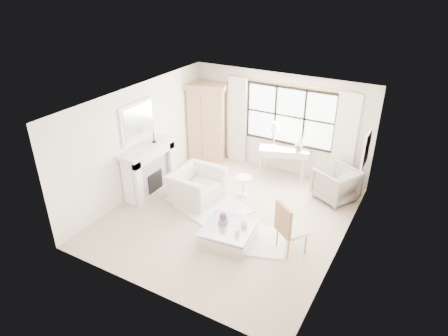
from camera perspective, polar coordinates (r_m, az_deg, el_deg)
The scene contains 32 objects.
floor at distance 9.22m, azimuth 0.72°, elevation -6.82°, with size 5.50×5.50×0.00m, color #C5AC92.
ceiling at distance 8.02m, azimuth 0.83°, elevation 9.36°, with size 5.50×5.50×0.00m, color white.
wall_back at distance 10.83m, azimuth 7.82°, elevation 6.39°, with size 5.00×5.00×0.00m, color silver.
wall_front at distance 6.60m, azimuth -10.91°, elevation -8.68°, with size 5.00×5.00×0.00m, color silver.
wall_left at distance 9.87m, azimuth -12.10°, elevation 3.89°, with size 5.50×5.50×0.00m, color white.
wall_right at distance 7.80m, azimuth 17.12°, elevation -3.37°, with size 5.50×5.50×0.00m, color beige.
window_pane at distance 10.63m, azimuth 9.37°, elevation 7.31°, with size 2.40×0.02×1.50m, color white.
window_frame at distance 10.62m, azimuth 9.35°, elevation 7.29°, with size 2.50×0.04×1.50m, color black, non-canonical shape.
curtain_rod at distance 10.31m, azimuth 9.62°, elevation 11.75°, with size 0.04×0.04×3.30m, color #C18943.
curtain_left at distance 11.25m, azimuth 1.90°, elevation 6.81°, with size 0.55×0.10×2.47m, color beige.
curtain_right at distance 10.32m, azimuth 16.85°, elevation 3.65°, with size 0.55×0.10×2.47m, color silver.
fireplace at distance 10.02m, azimuth -10.73°, elevation -0.03°, with size 0.58×1.66×1.26m.
mirror_frame at distance 9.67m, azimuth -12.24°, elevation 6.52°, with size 0.05×1.15×0.95m, color white.
mirror_glass at distance 9.65m, azimuth -12.11°, elevation 6.49°, with size 0.02×1.00×0.80m, color silver.
art_frame at distance 9.23m, azimuth 19.66°, elevation 2.52°, with size 0.04×0.62×0.82m, color white.
art_canvas at distance 9.23m, azimuth 19.54°, elevation 2.55°, with size 0.01×0.52×0.72m, color #B7A68E.
mantel_lamp at distance 9.76m, azimuth -10.15°, elevation 5.75°, with size 0.22×0.22×0.51m.
armoire at distance 11.47m, azimuth -2.41°, elevation 6.71°, with size 1.28×1.00×2.24m.
console_table at distance 10.81m, azimuth 8.48°, elevation 0.81°, with size 1.38×0.86×0.80m.
console_lamp at distance 10.52m, azimuth 7.24°, elevation 5.82°, with size 0.28×0.28×0.69m.
orchid_plant at distance 10.44m, azimuth 10.83°, elevation 3.49°, with size 0.27×0.21×0.48m, color #5F7A51.
side_table at distance 9.84m, azimuth 2.78°, elevation -2.21°, with size 0.40×0.40×0.51m.
rug_left at distance 9.57m, azimuth -2.23°, elevation -5.31°, with size 1.84×1.30×0.03m, color white.
rug_right at distance 8.51m, azimuth 3.76°, elevation -10.08°, with size 1.45×1.09×0.03m, color white.
club_armchair at distance 9.63m, azimuth -4.00°, elevation -2.56°, with size 1.18×1.03×0.77m, color beige.
wingback_chair at distance 10.02m, azimuth 15.65°, elevation -2.20°, with size 0.87×0.90×0.82m, color gray.
french_chair at distance 8.16m, azimuth 9.45°, elevation -9.73°, with size 0.67×0.68×1.08m.
coffee_table at distance 8.33m, azimuth 0.64°, elevation -9.49°, with size 1.11×1.11×0.38m.
planter_box at distance 8.25m, azimuth -0.12°, elevation -7.67°, with size 0.16×0.16×0.12m, color slate.
planter_flowers at distance 8.17m, azimuth -0.12°, elevation -6.88°, with size 0.15×0.15×0.15m, color #572A6A.
pillar_candle at distance 7.98m, azimuth 1.90°, elevation -9.11°, with size 0.10×0.10×0.12m, color silver.
coffee_vase at distance 8.19m, azimuth 2.91°, elevation -7.82°, with size 0.16×0.16×0.17m, color silver.
Camera 1 is at (3.64, -6.70, 5.18)m, focal length 32.00 mm.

